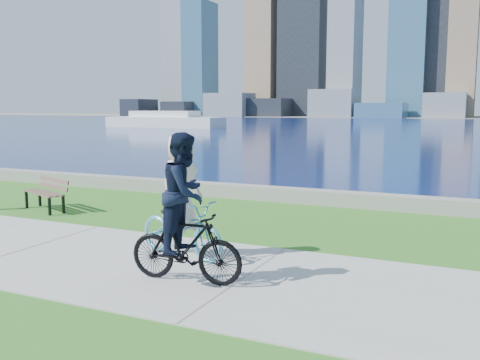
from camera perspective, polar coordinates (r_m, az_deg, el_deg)
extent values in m
plane|color=#2A681B|center=(9.91, -21.46, -6.81)|extent=(320.00, 320.00, 0.00)
cube|color=#A4A49F|center=(9.91, -21.47, -6.75)|extent=(80.00, 3.50, 0.02)
cube|color=gray|center=(14.75, -3.87, -0.94)|extent=(90.00, 0.50, 0.35)
cube|color=#0D1D54|center=(78.93, 19.84, 5.56)|extent=(320.00, 131.00, 0.01)
cube|color=gray|center=(136.78, 22.05, 6.21)|extent=(320.00, 30.00, 0.12)
cube|color=black|center=(154.95, -10.70, 7.60)|extent=(6.28, 9.71, 4.67)
cube|color=black|center=(150.18, -6.43, 7.55)|extent=(7.55, 8.26, 3.98)
cube|color=slate|center=(139.68, -1.12, 8.01)|extent=(11.07, 8.76, 6.02)
cube|color=black|center=(138.17, 3.11, 7.71)|extent=(10.02, 9.35, 4.62)
cube|color=slate|center=(131.12, 10.01, 8.04)|extent=(10.33, 9.39, 6.61)
cube|color=navy|center=(127.71, 14.86, 7.19)|extent=(10.59, 9.67, 3.41)
cube|color=slate|center=(127.07, 21.01, 7.42)|extent=(8.75, 7.51, 5.57)
cube|color=slate|center=(160.93, -6.30, 13.41)|extent=(7.08, 10.58, 36.73)
cube|color=navy|center=(154.51, -4.29, 12.69)|extent=(6.54, 9.88, 31.49)
cube|color=#826750|center=(148.19, 2.36, 14.14)|extent=(7.82, 7.26, 37.78)
cube|color=navy|center=(139.50, 17.65, 15.62)|extent=(8.51, 9.78, 44.70)
cube|color=#826750|center=(136.75, 22.82, 15.46)|extent=(6.17, 8.70, 44.24)
cube|color=white|center=(65.54, -8.02, 6.13)|extent=(14.55, 4.16, 1.25)
cube|color=white|center=(65.52, -8.03, 6.99)|extent=(8.31, 3.12, 0.73)
cube|color=black|center=(13.84, -21.81, -1.94)|extent=(0.07, 0.07, 0.41)
cube|color=black|center=(12.69, -19.65, -2.67)|extent=(0.07, 0.07, 0.41)
cube|color=black|center=(13.96, -20.58, -1.80)|extent=(0.07, 0.07, 0.41)
cube|color=black|center=(12.82, -18.32, -2.51)|extent=(0.07, 0.07, 0.41)
cube|color=brown|center=(13.22, -20.82, -1.35)|extent=(1.38, 0.61, 0.04)
cube|color=brown|center=(13.28, -20.25, -1.28)|extent=(1.38, 0.61, 0.04)
cube|color=brown|center=(13.34, -19.68, -1.22)|extent=(1.38, 0.61, 0.04)
cube|color=brown|center=(13.36, -19.28, -0.67)|extent=(1.37, 0.58, 0.10)
cube|color=brown|center=(13.35, -19.21, -0.01)|extent=(1.37, 0.58, 0.10)
imported|color=#54AFCC|center=(8.64, -6.26, -5.12)|extent=(1.04, 1.86, 0.92)
imported|color=silver|center=(8.51, -6.33, -0.27)|extent=(0.67, 0.86, 1.54)
imported|color=black|center=(7.38, -5.83, -7.08)|extent=(0.61, 1.68, 0.99)
imported|color=black|center=(7.22, -5.91, -1.36)|extent=(0.67, 0.83, 1.62)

